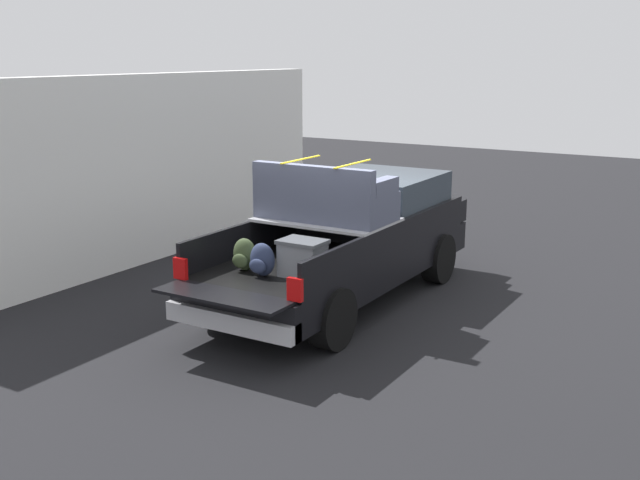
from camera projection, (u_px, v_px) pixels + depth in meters
ground_plane at (340, 301)px, 11.91m from camera, size 40.00×40.00×0.00m
pickup_truck at (352, 237)px, 11.98m from camera, size 6.05×2.06×2.23m
building_facade at (157, 167)px, 14.26m from camera, size 9.49×0.36×3.38m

